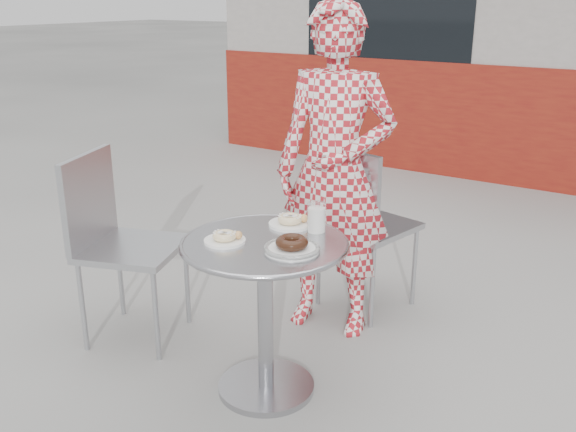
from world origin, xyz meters
The scene contains 10 objects.
ground centered at (0.00, 0.00, 0.00)m, with size 60.00×60.00×0.00m, color #989690.
storefront centered at (0.00, 5.56, 1.49)m, with size 6.02×4.55×3.00m.
bistro_table centered at (-0.01, -0.02, 0.50)m, with size 0.65×0.65×0.66m.
chair_far centered at (-0.02, 0.89, 0.27)m, with size 0.49×0.49×0.87m.
chair_left centered at (-0.79, 0.02, 0.27)m, with size 0.54×0.54×0.88m.
seated_person centered at (-0.06, 0.63, 0.78)m, with size 0.57×0.37×1.55m, color maroon.
plate_far centered at (-0.02, 0.19, 0.68)m, with size 0.18×0.18×0.05m.
plate_near centered at (-0.13, -0.10, 0.68)m, with size 0.16×0.16×0.04m.
plate_checker centered at (0.13, -0.04, 0.68)m, with size 0.21×0.21×0.05m.
milk_cup centered at (0.10, 0.18, 0.72)m, with size 0.08×0.08×0.12m.
Camera 1 is at (1.31, -1.89, 1.55)m, focal length 40.00 mm.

